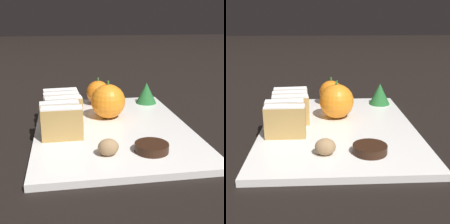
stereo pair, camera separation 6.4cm
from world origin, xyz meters
TOP-DOWN VIEW (x-y plane):
  - ground_plane at (0.00, 0.00)m, footprint 6.00×6.00m
  - serving_platter at (0.00, 0.00)m, footprint 0.31×0.43m
  - stollen_slice_front at (-0.10, -0.06)m, footprint 0.08×0.03m
  - stollen_slice_second at (-0.11, -0.02)m, footprint 0.08×0.03m
  - stollen_slice_third at (-0.10, 0.01)m, footprint 0.08×0.03m
  - stollen_slice_fourth at (-0.10, 0.05)m, footprint 0.08×0.03m
  - stollen_slice_fifth at (-0.10, 0.08)m, footprint 0.08×0.03m
  - orange_near at (-0.01, 0.17)m, footprint 0.06×0.06m
  - orange_far at (0.00, 0.05)m, footprint 0.08×0.08m
  - walnut at (-0.03, -0.14)m, footprint 0.03×0.03m
  - chocolate_cookie at (0.05, -0.14)m, footprint 0.06×0.06m
  - evergreen_sprig at (0.12, 0.16)m, footprint 0.05×0.05m

SIDE VIEW (x-z plane):
  - ground_plane at x=0.00m, z-range 0.00..0.00m
  - serving_platter at x=0.00m, z-range 0.00..0.01m
  - chocolate_cookie at x=0.05m, z-range 0.01..0.03m
  - walnut at x=-0.03m, z-range 0.01..0.04m
  - evergreen_sprig at x=0.12m, z-range 0.01..0.07m
  - orange_near at x=-0.01m, z-range 0.01..0.08m
  - stollen_slice_front at x=-0.10m, z-range 0.01..0.07m
  - stollen_slice_second at x=-0.11m, z-range 0.01..0.07m
  - stollen_slice_third at x=-0.10m, z-range 0.01..0.07m
  - stollen_slice_fourth at x=-0.10m, z-range 0.01..0.07m
  - stollen_slice_fifth at x=-0.10m, z-range 0.01..0.07m
  - orange_far at x=0.00m, z-range 0.01..0.09m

